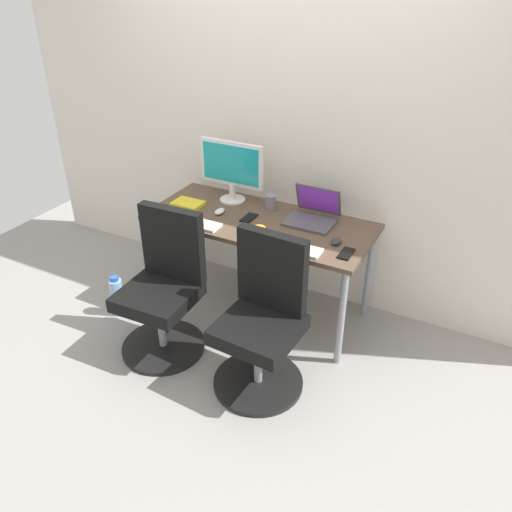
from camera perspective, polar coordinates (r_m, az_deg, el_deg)
ground_plane at (r=3.79m, az=0.35°, el=-5.75°), size 5.28×5.28×0.00m
back_wall at (r=3.56m, az=3.58°, el=15.06°), size 4.40×0.04×2.60m
desk at (r=3.45m, az=0.39°, el=2.98°), size 1.51×0.66×0.72m
office_chair_left at (r=3.28m, az=-10.12°, el=-3.74°), size 0.54×0.54×0.94m
office_chair_right at (r=2.97m, az=0.76°, el=-7.32°), size 0.54×0.54×0.94m
water_bottle_on_floor at (r=3.79m, az=-15.10°, el=-4.32°), size 0.09×0.09×0.31m
desktop_monitor at (r=3.61m, az=-2.71°, el=9.79°), size 0.48×0.18×0.43m
open_laptop at (r=3.41m, az=6.33°, el=4.73°), size 0.31×0.29×0.22m
keyboard_by_monitor at (r=3.38m, az=-6.69°, el=3.65°), size 0.34×0.12×0.02m
keyboard_by_laptop at (r=3.08m, az=4.19°, el=0.92°), size 0.34×0.12×0.02m
mouse_by_monitor at (r=3.51m, az=-4.05°, el=4.95°), size 0.06×0.10×0.03m
mouse_by_laptop at (r=3.17m, az=8.89°, el=1.64°), size 0.06×0.10×0.03m
coffee_mug at (r=3.14m, az=0.34°, el=2.45°), size 0.08×0.08×0.09m
pen_cup at (r=3.55m, az=1.68°, el=5.95°), size 0.07×0.07×0.10m
phone_near_laptop at (r=3.44m, az=-0.79°, el=4.24°), size 0.07×0.14×0.01m
phone_near_monitor at (r=3.07m, az=9.97°, el=0.26°), size 0.07×0.14×0.01m
notebook at (r=3.65m, az=-7.55°, el=5.75°), size 0.21×0.15×0.03m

